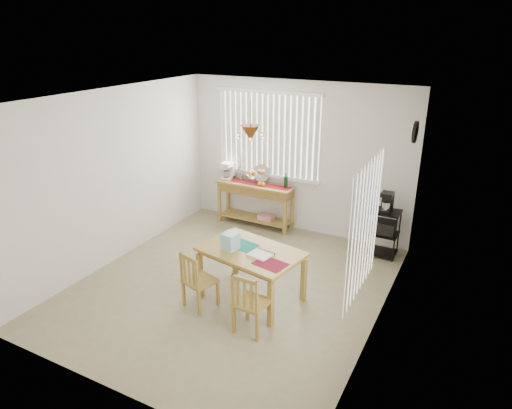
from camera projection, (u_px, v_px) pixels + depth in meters
The scene contains 10 objects.
ground at pixel (232, 286), 6.40m from camera, with size 4.00×4.50×0.01m, color gray.
room_shell at pixel (230, 170), 5.80m from camera, with size 4.20×4.70×2.70m.
sideboard at pixel (256, 194), 8.15m from camera, with size 1.42×0.40×0.80m.
sideboard_items at pixel (244, 175), 8.16m from camera, with size 1.34×0.33×0.61m.
wire_cart at pixel (384, 229), 7.10m from camera, with size 0.44×0.36×0.76m.
cart_items at pixel (387, 202), 6.94m from camera, with size 0.18×0.21×0.31m.
dining_table at pixel (251, 256), 5.92m from camera, with size 1.43×1.06×0.69m.
table_items at pixel (238, 245), 5.85m from camera, with size 0.99×0.64×0.22m.
chair_left at pixel (198, 281), 5.77m from camera, with size 0.45×0.45×0.78m.
chair_right at pixel (250, 303), 5.30m from camera, with size 0.38×0.38×0.79m.
Camera 1 is at (2.88, -4.76, 3.38)m, focal length 32.00 mm.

